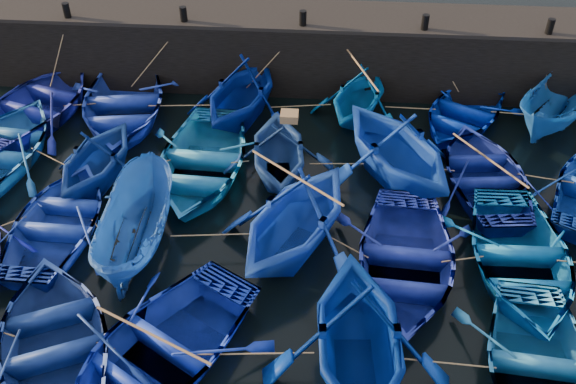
{
  "coord_description": "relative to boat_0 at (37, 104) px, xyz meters",
  "views": [
    {
      "loc": [
        1.04,
        -10.31,
        11.96
      ],
      "look_at": [
        0.0,
        3.2,
        0.7
      ],
      "focal_mm": 40.0,
      "sensor_mm": 36.0,
      "label": 1
    }
  ],
  "objects": [
    {
      "name": "ground",
      "position": [
        8.7,
        -7.27,
        -0.57
      ],
      "size": [
        120.0,
        120.0,
        0.0
      ],
      "primitive_type": "plane",
      "color": "black",
      "rests_on": "ground"
    },
    {
      "name": "quay_wall",
      "position": [
        8.7,
        3.23,
        0.68
      ],
      "size": [
        26.0,
        2.5,
        2.5
      ],
      "primitive_type": "cube",
      "color": "black",
      "rests_on": "ground"
    },
    {
      "name": "quay_top",
      "position": [
        8.7,
        3.23,
        1.99
      ],
      "size": [
        26.0,
        2.5,
        0.12
      ],
      "primitive_type": "cube",
      "color": "black",
      "rests_on": "quay_wall"
    },
    {
      "name": "bollard_0",
      "position": [
        0.7,
        2.33,
        2.3
      ],
      "size": [
        0.24,
        0.24,
        0.5
      ],
      "primitive_type": "cylinder",
      "color": "black",
      "rests_on": "quay_top"
    },
    {
      "name": "bollard_1",
      "position": [
        4.7,
        2.33,
        2.3
      ],
      "size": [
        0.24,
        0.24,
        0.5
      ],
      "primitive_type": "cylinder",
      "color": "black",
      "rests_on": "quay_top"
    },
    {
      "name": "bollard_2",
      "position": [
        8.7,
        2.33,
        2.3
      ],
      "size": [
        0.24,
        0.24,
        0.5
      ],
      "primitive_type": "cylinder",
      "color": "black",
      "rests_on": "quay_top"
    },
    {
      "name": "bollard_3",
      "position": [
        12.7,
        2.33,
        2.3
      ],
      "size": [
        0.24,
        0.24,
        0.5
      ],
      "primitive_type": "cylinder",
      "color": "black",
      "rests_on": "quay_top"
    },
    {
      "name": "bollard_4",
      "position": [
        16.7,
        2.33,
        2.3
      ],
      "size": [
        0.24,
        0.24,
        0.5
      ],
      "primitive_type": "cylinder",
      "color": "black",
      "rests_on": "quay_top"
    },
    {
      "name": "boat_0",
      "position": [
        0.0,
        0.0,
        0.0
      ],
      "size": [
        5.33,
        6.37,
        1.14
      ],
      "primitive_type": "imported",
      "rotation": [
        0.0,
        0.0,
        2.85
      ],
      "color": "navy",
      "rests_on": "ground"
    },
    {
      "name": "boat_1",
      "position": [
        2.81,
        0.22,
        0.02
      ],
      "size": [
        4.93,
        6.26,
        1.18
      ],
      "primitive_type": "imported",
      "rotation": [
        0.0,
        0.0,
        0.17
      ],
      "color": "#18309C",
      "rests_on": "ground"
    },
    {
      "name": "boat_2",
      "position": [
        6.82,
        0.44,
        0.57
      ],
      "size": [
        4.83,
        5.23,
        2.27
      ],
      "primitive_type": "imported",
      "rotation": [
        0.0,
        0.0,
        -0.3
      ],
      "color": "navy",
      "rests_on": "ground"
    },
    {
      "name": "boat_3",
      "position": [
        10.67,
        0.77,
        0.39
      ],
      "size": [
        4.19,
        4.49,
        1.92
      ],
      "primitive_type": "imported",
      "rotation": [
        0.0,
        0.0,
        -0.34
      ],
      "color": "#0459A7",
      "rests_on": "ground"
    },
    {
      "name": "boat_4",
      "position": [
        14.12,
        0.74,
        -0.09
      ],
      "size": [
        5.06,
        5.57,
        0.95
      ],
      "primitive_type": "imported",
      "rotation": [
        0.0,
        0.0,
        -0.51
      ],
      "color": "#001F94",
      "rests_on": "ground"
    },
    {
      "name": "boat_5",
      "position": [
        17.02,
        0.66,
        0.29
      ],
      "size": [
        3.9,
        4.63,
        1.72
      ],
      "primitive_type": "imported",
      "rotation": [
        0.0,
        0.0,
        -0.6
      ],
      "color": "#155295",
      "rests_on": "ground"
    },
    {
      "name": "boat_6",
      "position": [
        -0.14,
        -2.42,
        -0.03
      ],
      "size": [
        4.13,
        5.47,
        1.07
      ],
      "primitive_type": "imported",
      "rotation": [
        0.0,
        0.0,
        3.05
      ],
      "color": "#1858A1",
      "rests_on": "ground"
    },
    {
      "name": "boat_7",
      "position": [
        3.1,
        -3.24,
        0.4
      ],
      "size": [
        3.86,
        4.25,
        1.93
      ],
      "primitive_type": "imported",
      "rotation": [
        0.0,
        0.0,
        2.93
      ],
      "color": "navy",
      "rests_on": "ground"
    },
    {
      "name": "boat_8",
      "position": [
        6.0,
        -2.68,
        -0.01
      ],
      "size": [
        4.08,
        5.55,
        1.12
      ],
      "primitive_type": "imported",
      "rotation": [
        0.0,
        0.0,
        -0.04
      ],
      "color": "blue",
      "rests_on": "ground"
    },
    {
      "name": "boat_9",
      "position": [
        8.32,
        -2.55,
        0.46
      ],
      "size": [
        3.83,
        4.3,
        2.06
      ],
      "primitive_type": "imported",
      "rotation": [
        0.0,
        0.0,
        3.27
      ],
      "color": "navy",
      "rests_on": "ground"
    },
    {
      "name": "boat_10",
      "position": [
        11.72,
        -2.42,
        0.69
      ],
      "size": [
        6.04,
        6.26,
        2.52
      ],
      "primitive_type": "imported",
      "rotation": [
        0.0,
        0.0,
        3.7
      ],
      "color": "#0E3AAF",
      "rests_on": "ground"
    },
    {
      "name": "boat_11",
      "position": [
        14.34,
        -2.57,
        -0.07
      ],
      "size": [
        3.96,
        5.15,
        0.99
      ],
      "primitive_type": "imported",
      "rotation": [
        0.0,
        0.0,
        3.26
      ],
      "color": "navy",
      "rests_on": "ground"
    },
    {
      "name": "boat_14",
      "position": [
        2.71,
        -5.46,
        -0.08
      ],
      "size": [
        3.45,
        4.74,
        0.97
      ],
      "primitive_type": "imported",
      "rotation": [
        0.0,
        0.0,
        3.11
      ],
      "color": "#1F3DB4",
      "rests_on": "ground"
    },
    {
      "name": "boat_15",
      "position": [
        4.91,
        -5.9,
        0.27
      ],
      "size": [
        1.64,
        4.33,
        1.67
      ],
      "primitive_type": "imported",
      "rotation": [
        0.0,
        0.0,
        3.14
      ],
      "color": "#1E51A0",
      "rests_on": "ground"
    },
    {
      "name": "boat_16",
      "position": [
        9.02,
        -5.63,
        0.65
      ],
      "size": [
        5.65,
        5.93,
        2.44
      ],
      "primitive_type": "imported",
      "rotation": [
        0.0,
        0.0,
        -0.46
      ],
      "color": "blue",
      "rests_on": "ground"
    },
    {
      "name": "boat_17",
      "position": [
        11.78,
        -6.29,
        -0.03
      ],
      "size": [
        4.01,
        5.38,
        1.07
      ],
      "primitive_type": "imported",
      "rotation": [
        0.0,
        0.0,
        -0.06
      ],
      "color": "navy",
      "rests_on": "ground"
    },
    {
      "name": "boat_18",
      "position": [
        14.63,
        -6.02,
        -0.03
      ],
      "size": [
        3.79,
        5.23,
        1.07
      ],
      "primitive_type": "imported",
      "rotation": [
        0.0,
        0.0,
        0.02
      ],
      "color": "#0A62B7",
      "rests_on": "ground"
    },
    {
      "name": "boat_21",
      "position": [
        3.99,
        -9.3,
        -0.04
      ],
      "size": [
        5.41,
        6.13,
        1.05
      ],
      "primitive_type": "imported",
      "rotation": [
        0.0,
        0.0,
        3.57
      ],
      "color": "navy",
      "rests_on": "ground"
    },
    {
      "name": "boat_22",
      "position": [
        6.27,
        -9.46,
        -0.01
      ],
      "size": [
        6.03,
        6.53,
        1.11
      ],
      "primitive_type": "imported",
      "rotation": [
        0.0,
        0.0,
        -0.55
      ],
      "color": "#0E26A6",
      "rests_on": "ground"
    },
    {
      "name": "boat_23",
      "position": [
        10.56,
        -9.23,
        0.67
      ],
      "size": [
        4.41,
        5.01,
        2.47
      ],
      "primitive_type": "imported",
      "rotation": [
        0.0,
        0.0,
        0.08
      ],
      "color": "navy",
      "rests_on": "ground"
    },
    {
      "name": "boat_24",
      "position": [
        14.39,
        -9.31,
        -0.07
      ],
      "size": [
        3.88,
        5.13,
        1.0
      ],
      "primitive_type": "imported",
      "rotation": [
        0.0,
        0.0,
        -0.09
      ],
      "color": "#1D6DB8",
      "rests_on": "ground"
    },
    {
      "name": "wooden_crate",
      "position": [
        8.62,
        -2.55,
        1.6
      ],
      "size": [
        0.5,
        0.45,
        0.23
      ],
      "primitive_type": "cube",
      "color": "olive",
      "rests_on": "boat_9"
    },
    {
      "name": "mooring_ropes",
      "position": [
        8.57,
        -2.21,
        0.33
      ],
      "size": [
        17.07,
        11.73,
        2.1
      ],
      "color": "tan",
      "rests_on": "ground"
    },
    {
      "name": "loose_oars",
      "position": [
        10.07,
        -4.22,
        1.08
      ],
      "size": [
        10.32,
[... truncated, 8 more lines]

